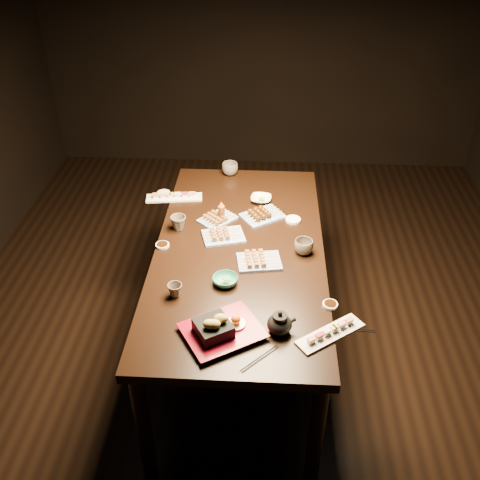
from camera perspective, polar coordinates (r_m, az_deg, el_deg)
name	(u,v)px	position (r m, az deg, el deg)	size (l,w,h in m)	color
ground	(254,343)	(3.38, 1.46, -10.91)	(5.00, 5.00, 0.00)	black
dining_table	(240,301)	(3.10, -0.05, -6.54)	(0.90, 1.80, 0.75)	black
sushi_platter_near	(330,331)	(2.39, 9.63, -9.59)	(0.33, 0.09, 0.04)	white
sushi_platter_far	(174,196)	(3.31, -7.05, 4.71)	(0.34, 0.09, 0.04)	white
yakitori_plate_center	(223,233)	(2.93, -1.79, 0.73)	(0.22, 0.16, 0.06)	#828EB6
yakitori_plate_right	(259,258)	(2.74, 2.06, -1.97)	(0.22, 0.16, 0.06)	#828EB6
yakitori_plate_left	(217,217)	(3.08, -2.42, 2.51)	(0.20, 0.15, 0.05)	#828EB6
tsukune_plate	(263,213)	(3.11, 2.42, 2.90)	(0.23, 0.17, 0.06)	#828EB6
edamame_bowl_green	(225,280)	(2.62, -1.58, -4.33)	(0.12, 0.12, 0.04)	#2D8A72
edamame_bowl_cream	(261,199)	(3.27, 2.26, 4.38)	(0.12, 0.12, 0.03)	beige
tempura_tray	(222,324)	(2.33, -1.90, -8.94)	(0.33, 0.26, 0.12)	black
teacup_near_left	(175,290)	(2.56, -6.96, -5.34)	(0.07, 0.07, 0.07)	brown
teacup_mid_right	(304,247)	(2.82, 6.81, -0.73)	(0.10, 0.10, 0.08)	brown
teacup_far_left	(178,223)	(3.01, -6.59, 1.82)	(0.09, 0.09, 0.08)	brown
teacup_far_right	(230,169)	(3.56, -1.08, 7.61)	(0.11, 0.11, 0.08)	brown
teapot	(280,322)	(2.35, 4.25, -8.71)	(0.13, 0.13, 0.11)	black
condiment_bottle	(222,211)	(3.07, -1.99, 3.14)	(0.04, 0.04, 0.12)	#6A300E
sauce_dish_west	(162,245)	(2.90, -8.27, -0.55)	(0.07, 0.07, 0.01)	white
sauce_dish_east	(293,220)	(3.10, 5.68, 2.15)	(0.09, 0.09, 0.02)	white
sauce_dish_se	(330,305)	(2.54, 9.59, -6.80)	(0.07, 0.07, 0.01)	white
sauce_dish_nw	(164,193)	(3.38, -8.15, 4.96)	(0.08, 0.08, 0.01)	white
chopsticks_near	(260,358)	(2.27, 2.10, -12.47)	(0.21, 0.02, 0.01)	black
chopsticks_se	(353,330)	(2.44, 11.94, -9.36)	(0.20, 0.02, 0.01)	black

